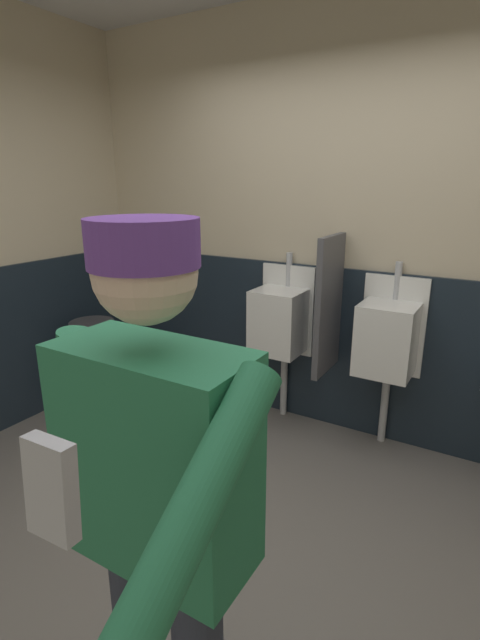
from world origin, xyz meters
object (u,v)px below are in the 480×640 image
Objects in this scene: urinal_middle at (388,337)px; trash_bin at (96,364)px; person at (156,487)px; cell_phone at (51,489)px; urinal_left at (280,320)px.

urinal_middle reaches higher than trash_bin.
person reaches higher than cell_phone.
urinal_middle is at bearing 0.00° from urinal_left.
urinal_middle is at bearing 87.81° from person.
cell_phone is at bearing -57.46° from person.
urinal_middle is at bearing 14.10° from trash_bin.
urinal_middle is 1.79× the size of trash_bin.
cell_phone reaches higher than urinal_middle.
trash_bin is (-2.33, 2.08, -1.08)m from cell_phone.
cell_phone is at bearing -69.21° from urinal_left.
person is at bearing -92.19° from urinal_middle.
urinal_left is 1.50m from trash_bin.
urinal_left reaches higher than trash_bin.
urinal_left is 11.27× the size of cell_phone.
urinal_middle is 0.75× the size of person.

